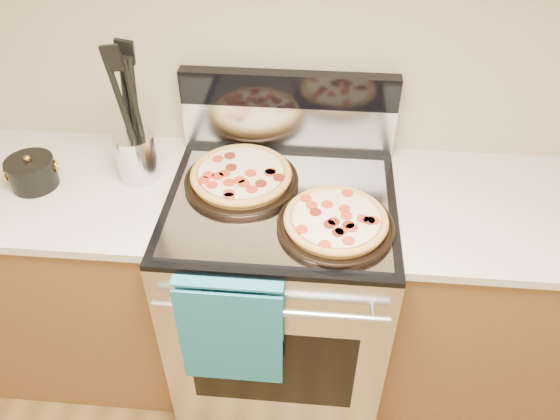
# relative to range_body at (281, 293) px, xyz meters

# --- Properties ---
(wall_back) EXTENTS (4.00, 0.00, 4.00)m
(wall_back) POSITION_rel_range_body_xyz_m (0.00, 0.35, 0.90)
(wall_back) COLOR #C3B08D
(wall_back) RESTS_ON ground
(range_body) EXTENTS (0.76, 0.68, 0.90)m
(range_body) POSITION_rel_range_body_xyz_m (0.00, 0.00, 0.00)
(range_body) COLOR #B7B7BC
(range_body) RESTS_ON ground
(oven_window) EXTENTS (0.56, 0.01, 0.40)m
(oven_window) POSITION_rel_range_body_xyz_m (0.00, -0.34, 0.00)
(oven_window) COLOR black
(oven_window) RESTS_ON range_body
(cooktop) EXTENTS (0.76, 0.68, 0.02)m
(cooktop) POSITION_rel_range_body_xyz_m (0.00, 0.00, 0.46)
(cooktop) COLOR black
(cooktop) RESTS_ON range_body
(backsplash_lower) EXTENTS (0.76, 0.06, 0.18)m
(backsplash_lower) POSITION_rel_range_body_xyz_m (0.00, 0.31, 0.56)
(backsplash_lower) COLOR silver
(backsplash_lower) RESTS_ON cooktop
(backsplash_upper) EXTENTS (0.76, 0.06, 0.12)m
(backsplash_upper) POSITION_rel_range_body_xyz_m (0.00, 0.31, 0.71)
(backsplash_upper) COLOR black
(backsplash_upper) RESTS_ON backsplash_lower
(oven_handle) EXTENTS (0.70, 0.03, 0.03)m
(oven_handle) POSITION_rel_range_body_xyz_m (0.00, -0.38, 0.35)
(oven_handle) COLOR silver
(oven_handle) RESTS_ON range_body
(dish_towel) EXTENTS (0.32, 0.05, 0.42)m
(dish_towel) POSITION_rel_range_body_xyz_m (-0.12, -0.38, 0.25)
(dish_towel) COLOR teal
(dish_towel) RESTS_ON oven_handle
(foil_sheet) EXTENTS (0.70, 0.55, 0.01)m
(foil_sheet) POSITION_rel_range_body_xyz_m (0.00, -0.03, 0.47)
(foil_sheet) COLOR gray
(foil_sheet) RESTS_ON cooktop
(cabinet_left) EXTENTS (1.00, 0.62, 0.88)m
(cabinet_left) POSITION_rel_range_body_xyz_m (-0.88, 0.03, -0.01)
(cabinet_left) COLOR brown
(cabinet_left) RESTS_ON ground
(countertop_left) EXTENTS (1.02, 0.64, 0.03)m
(countertop_left) POSITION_rel_range_body_xyz_m (-0.88, 0.03, 0.45)
(countertop_left) COLOR beige
(countertop_left) RESTS_ON cabinet_left
(cabinet_right) EXTENTS (1.00, 0.62, 0.88)m
(cabinet_right) POSITION_rel_range_body_xyz_m (0.88, 0.03, -0.01)
(cabinet_right) COLOR brown
(cabinet_right) RESTS_ON ground
(countertop_right) EXTENTS (1.02, 0.64, 0.03)m
(countertop_right) POSITION_rel_range_body_xyz_m (0.88, 0.03, 0.45)
(countertop_right) COLOR beige
(countertop_right) RESTS_ON cabinet_right
(pepperoni_pizza_back) EXTENTS (0.41, 0.41, 0.05)m
(pepperoni_pizza_back) POSITION_rel_range_body_xyz_m (-0.14, 0.07, 0.50)
(pepperoni_pizza_back) COLOR #B17836
(pepperoni_pizza_back) RESTS_ON foil_sheet
(pepperoni_pizza_front) EXTENTS (0.43, 0.43, 0.05)m
(pepperoni_pizza_front) POSITION_rel_range_body_xyz_m (0.18, -0.13, 0.50)
(pepperoni_pizza_front) COLOR #B17836
(pepperoni_pizza_front) RESTS_ON foil_sheet
(utensil_crock) EXTENTS (0.16, 0.16, 0.17)m
(utensil_crock) POSITION_rel_range_body_xyz_m (-0.50, 0.09, 0.55)
(utensil_crock) COLOR silver
(utensil_crock) RESTS_ON countertop_left
(saucepan) EXTENTS (0.20, 0.20, 0.09)m
(saucepan) POSITION_rel_range_body_xyz_m (-0.85, 0.02, 0.51)
(saucepan) COLOR black
(saucepan) RESTS_ON countertop_left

